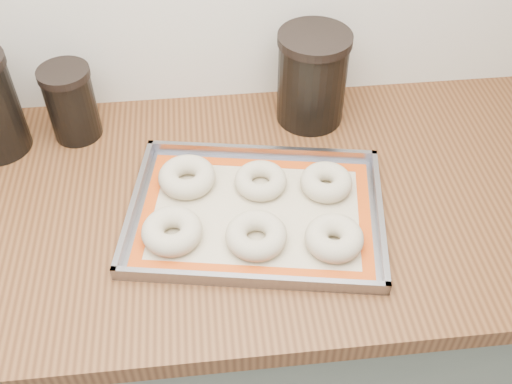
{
  "coord_description": "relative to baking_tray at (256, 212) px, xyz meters",
  "views": [
    {
      "loc": [
        0.08,
        0.88,
        1.72
      ],
      "look_at": [
        0.17,
        1.62,
        0.96
      ],
      "focal_mm": 42.0,
      "sensor_mm": 36.0,
      "label": 1
    }
  ],
  "objects": [
    {
      "name": "bagel_front_left",
      "position": [
        -0.15,
        -0.04,
        0.02
      ],
      "size": [
        0.11,
        0.11,
        0.04
      ],
      "primitive_type": "torus",
      "rotation": [
        0.0,
        0.0,
        -0.05
      ],
      "color": "beige",
      "rests_on": "baking_mat"
    },
    {
      "name": "baking_mat",
      "position": [
        0.0,
        0.0,
        -0.0
      ],
      "size": [
        0.46,
        0.36,
        0.0
      ],
      "rotation": [
        0.0,
        0.0,
        -0.18
      ],
      "color": "#C6B793",
      "rests_on": "baking_tray"
    },
    {
      "name": "bagel_back_mid",
      "position": [
        0.02,
        0.07,
        0.01
      ],
      "size": [
        0.11,
        0.11,
        0.03
      ],
      "primitive_type": "torus",
      "rotation": [
        0.0,
        0.0,
        0.08
      ],
      "color": "beige",
      "rests_on": "baking_mat"
    },
    {
      "name": "bagel_back_right",
      "position": [
        0.14,
        0.05,
        0.02
      ],
      "size": [
        0.13,
        0.13,
        0.04
      ],
      "primitive_type": "torus",
      "rotation": [
        0.0,
        0.0,
        -0.37
      ],
      "color": "beige",
      "rests_on": "baking_mat"
    },
    {
      "name": "baking_tray",
      "position": [
        0.0,
        0.0,
        0.0
      ],
      "size": [
        0.51,
        0.41,
        0.03
      ],
      "rotation": [
        0.0,
        0.0,
        -0.18
      ],
      "color": "gray",
      "rests_on": "countertop"
    },
    {
      "name": "bagel_front_mid",
      "position": [
        -0.01,
        -0.07,
        0.02
      ],
      "size": [
        0.14,
        0.14,
        0.04
      ],
      "primitive_type": "torus",
      "rotation": [
        0.0,
        0.0,
        -0.33
      ],
      "color": "beige",
      "rests_on": "baking_mat"
    },
    {
      "name": "bagel_back_left",
      "position": [
        -0.12,
        0.09,
        0.02
      ],
      "size": [
        0.15,
        0.15,
        0.04
      ],
      "primitive_type": "torus",
      "rotation": [
        0.0,
        0.0,
        -0.52
      ],
      "color": "beige",
      "rests_on": "baking_mat"
    },
    {
      "name": "countertop",
      "position": [
        -0.17,
        0.05,
        -0.03
      ],
      "size": [
        3.06,
        0.68,
        0.04
      ],
      "primitive_type": "cube",
      "color": "brown",
      "rests_on": "cabinet"
    },
    {
      "name": "canister_right",
      "position": [
        0.15,
        0.28,
        0.09
      ],
      "size": [
        0.15,
        0.15,
        0.2
      ],
      "color": "black",
      "rests_on": "countertop"
    },
    {
      "name": "cabinet",
      "position": [
        -0.17,
        0.05,
        -0.48
      ],
      "size": [
        3.0,
        0.65,
        0.86
      ],
      "primitive_type": "cube",
      "color": "slate",
      "rests_on": "floor"
    },
    {
      "name": "bagel_front_right",
      "position": [
        0.13,
        -0.09,
        0.02
      ],
      "size": [
        0.14,
        0.14,
        0.04
      ],
      "primitive_type": "torus",
      "rotation": [
        0.0,
        0.0,
        -0.42
      ],
      "color": "beige",
      "rests_on": "baking_mat"
    },
    {
      "name": "canister_mid",
      "position": [
        -0.35,
        0.27,
        0.07
      ],
      "size": [
        0.1,
        0.1,
        0.16
      ],
      "color": "black",
      "rests_on": "countertop"
    }
  ]
}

